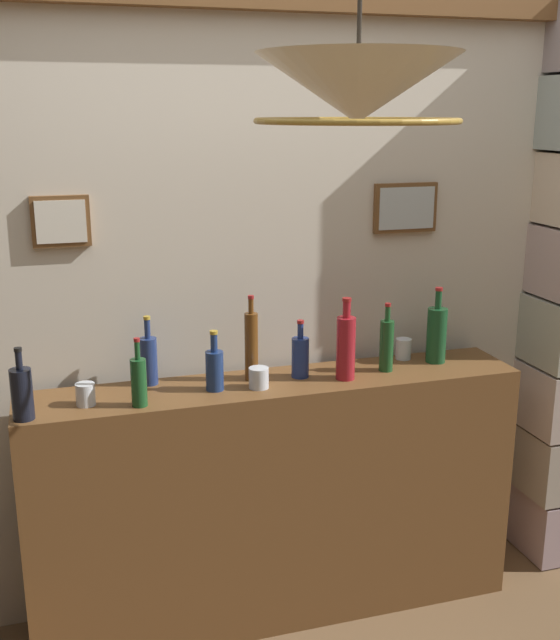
{
  "coord_description": "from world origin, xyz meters",
  "views": [
    {
      "loc": [
        -0.77,
        -1.73,
        1.95
      ],
      "look_at": [
        0.0,
        0.81,
        1.22
      ],
      "focal_mm": 43.25,
      "sensor_mm": 36.0,
      "label": 1
    }
  ],
  "objects_px": {
    "liquor_bottle_whiskey": "(139,381)",
    "glass_tumbler_highball": "(259,378)",
    "liquor_bottle_gin": "(22,393)",
    "glass_tumbler_shot": "(403,349)",
    "liquor_bottle_mezcal": "(346,346)",
    "liquor_bottle_tequila": "(387,344)",
    "liquor_bottle_rye": "(149,359)",
    "liquor_bottle_rum": "(251,345)",
    "liquor_bottle_scotch": "(300,356)",
    "glass_tumbler_rocks": "(85,394)",
    "pendant_lamp": "(358,91)",
    "liquor_bottle_port": "(437,334)",
    "liquor_bottle_vodka": "(215,369)"
  },
  "relations": [
    {
      "from": "liquor_bottle_whiskey",
      "to": "glass_tumbler_highball",
      "type": "distance_m",
      "value": 0.44
    },
    {
      "from": "liquor_bottle_gin",
      "to": "glass_tumbler_shot",
      "type": "xyz_separation_m",
      "value": [
        1.46,
        0.22,
        -0.05
      ]
    },
    {
      "from": "liquor_bottle_mezcal",
      "to": "liquor_bottle_tequila",
      "type": "distance_m",
      "value": 0.19
    },
    {
      "from": "liquor_bottle_gin",
      "to": "glass_tumbler_highball",
      "type": "distance_m",
      "value": 0.81
    },
    {
      "from": "liquor_bottle_rye",
      "to": "liquor_bottle_rum",
      "type": "bearing_deg",
      "value": -9.54
    },
    {
      "from": "glass_tumbler_shot",
      "to": "liquor_bottle_scotch",
      "type": "bearing_deg",
      "value": -169.54
    },
    {
      "from": "glass_tumbler_rocks",
      "to": "pendant_lamp",
      "type": "distance_m",
      "value": 1.37
    },
    {
      "from": "liquor_bottle_port",
      "to": "glass_tumbler_highball",
      "type": "distance_m",
      "value": 0.76
    },
    {
      "from": "liquor_bottle_vodka",
      "to": "liquor_bottle_tequila",
      "type": "height_order",
      "value": "liquor_bottle_tequila"
    },
    {
      "from": "liquor_bottle_tequila",
      "to": "liquor_bottle_whiskey",
      "type": "bearing_deg",
      "value": -174.4
    },
    {
      "from": "liquor_bottle_rum",
      "to": "glass_tumbler_highball",
      "type": "xyz_separation_m",
      "value": [
        0.0,
        -0.09,
        -0.1
      ]
    },
    {
      "from": "liquor_bottle_scotch",
      "to": "pendant_lamp",
      "type": "bearing_deg",
      "value": -97.03
    },
    {
      "from": "liquor_bottle_vodka",
      "to": "liquor_bottle_rum",
      "type": "height_order",
      "value": "liquor_bottle_rum"
    },
    {
      "from": "liquor_bottle_gin",
      "to": "liquor_bottle_tequila",
      "type": "bearing_deg",
      "value": 4.4
    },
    {
      "from": "liquor_bottle_vodka",
      "to": "glass_tumbler_shot",
      "type": "xyz_separation_m",
      "value": [
        0.81,
        0.13,
        -0.04
      ]
    },
    {
      "from": "liquor_bottle_scotch",
      "to": "liquor_bottle_gin",
      "type": "bearing_deg",
      "value": -172.54
    },
    {
      "from": "liquor_bottle_whiskey",
      "to": "liquor_bottle_mezcal",
      "type": "bearing_deg",
      "value": 3.9
    },
    {
      "from": "liquor_bottle_rye",
      "to": "liquor_bottle_scotch",
      "type": "relative_size",
      "value": 1.16
    },
    {
      "from": "liquor_bottle_scotch",
      "to": "glass_tumbler_shot",
      "type": "relative_size",
      "value": 2.65
    },
    {
      "from": "liquor_bottle_tequila",
      "to": "liquor_bottle_gin",
      "type": "height_order",
      "value": "liquor_bottle_tequila"
    },
    {
      "from": "liquor_bottle_whiskey",
      "to": "glass_tumbler_rocks",
      "type": "xyz_separation_m",
      "value": [
        -0.18,
        0.06,
        -0.05
      ]
    },
    {
      "from": "liquor_bottle_port",
      "to": "glass_tumbler_rocks",
      "type": "distance_m",
      "value": 1.37
    },
    {
      "from": "liquor_bottle_mezcal",
      "to": "liquor_bottle_scotch",
      "type": "xyz_separation_m",
      "value": [
        -0.16,
        0.07,
        -0.04
      ]
    },
    {
      "from": "liquor_bottle_port",
      "to": "glass_tumbler_rocks",
      "type": "relative_size",
      "value": 3.95
    },
    {
      "from": "liquor_bottle_vodka",
      "to": "liquor_bottle_port",
      "type": "relative_size",
      "value": 0.73
    },
    {
      "from": "liquor_bottle_vodka",
      "to": "liquor_bottle_whiskey",
      "type": "bearing_deg",
      "value": -164.56
    },
    {
      "from": "liquor_bottle_tequila",
      "to": "glass_tumbler_highball",
      "type": "xyz_separation_m",
      "value": [
        -0.52,
        -0.04,
        -0.07
      ]
    },
    {
      "from": "liquor_bottle_port",
      "to": "pendant_lamp",
      "type": "distance_m",
      "value": 1.33
    },
    {
      "from": "liquor_bottle_mezcal",
      "to": "glass_tumbler_highball",
      "type": "distance_m",
      "value": 0.35
    },
    {
      "from": "liquor_bottle_mezcal",
      "to": "glass_tumbler_shot",
      "type": "relative_size",
      "value": 3.72
    },
    {
      "from": "liquor_bottle_whiskey",
      "to": "liquor_bottle_rye",
      "type": "relative_size",
      "value": 0.93
    },
    {
      "from": "liquor_bottle_rye",
      "to": "glass_tumbler_shot",
      "type": "relative_size",
      "value": 3.08
    },
    {
      "from": "liquor_bottle_vodka",
      "to": "liquor_bottle_mezcal",
      "type": "distance_m",
      "value": 0.5
    },
    {
      "from": "liquor_bottle_mezcal",
      "to": "glass_tumbler_rocks",
      "type": "distance_m",
      "value": 0.95
    },
    {
      "from": "liquor_bottle_mezcal",
      "to": "liquor_bottle_scotch",
      "type": "distance_m",
      "value": 0.18
    },
    {
      "from": "liquor_bottle_rum",
      "to": "glass_tumbler_shot",
      "type": "xyz_separation_m",
      "value": [
        0.65,
        0.06,
        -0.09
      ]
    },
    {
      "from": "glass_tumbler_highball",
      "to": "liquor_bottle_gin",
      "type": "bearing_deg",
      "value": -175.77
    },
    {
      "from": "liquor_bottle_gin",
      "to": "liquor_bottle_rum",
      "type": "relative_size",
      "value": 0.75
    },
    {
      "from": "liquor_bottle_gin",
      "to": "liquor_bottle_whiskey",
      "type": "height_order",
      "value": "liquor_bottle_gin"
    },
    {
      "from": "glass_tumbler_rocks",
      "to": "glass_tumbler_highball",
      "type": "xyz_separation_m",
      "value": [
        0.61,
        -0.01,
        -0.0
      ]
    },
    {
      "from": "liquor_bottle_vodka",
      "to": "glass_tumbler_rocks",
      "type": "bearing_deg",
      "value": -177.88
    },
    {
      "from": "liquor_bottle_scotch",
      "to": "liquor_bottle_port",
      "type": "bearing_deg",
      "value": 1.44
    },
    {
      "from": "glass_tumbler_shot",
      "to": "liquor_bottle_gin",
      "type": "bearing_deg",
      "value": -171.57
    },
    {
      "from": "liquor_bottle_tequila",
      "to": "liquor_bottle_whiskey",
      "type": "xyz_separation_m",
      "value": [
        -0.96,
        -0.09,
        -0.02
      ]
    },
    {
      "from": "liquor_bottle_port",
      "to": "liquor_bottle_tequila",
      "type": "bearing_deg",
      "value": -169.9
    },
    {
      "from": "liquor_bottle_vodka",
      "to": "pendant_lamp",
      "type": "height_order",
      "value": "pendant_lamp"
    },
    {
      "from": "liquor_bottle_vodka",
      "to": "liquor_bottle_scotch",
      "type": "height_order",
      "value": "same"
    },
    {
      "from": "liquor_bottle_whiskey",
      "to": "liquor_bottle_tequila",
      "type": "bearing_deg",
      "value": 5.6
    },
    {
      "from": "liquor_bottle_whiskey",
      "to": "glass_tumbler_rocks",
      "type": "height_order",
      "value": "liquor_bottle_whiskey"
    },
    {
      "from": "liquor_bottle_mezcal",
      "to": "glass_tumbler_highball",
      "type": "relative_size",
      "value": 4.09
    }
  ]
}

